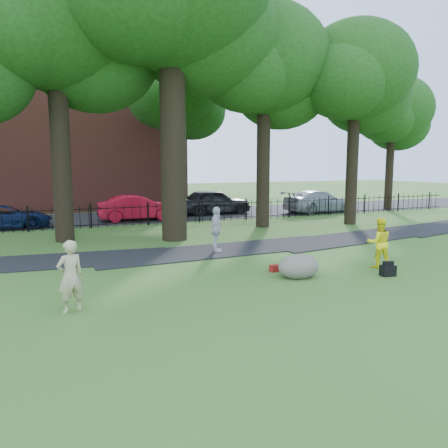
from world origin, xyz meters
name	(u,v)px	position (x,y,z in m)	size (l,w,h in m)	color
ground	(243,277)	(0.00, 0.00, 0.00)	(120.00, 120.00, 0.00)	#305E21
footpath	(223,250)	(1.00, 3.90, 0.00)	(36.00, 2.60, 0.03)	black
street	(133,217)	(0.00, 16.00, 0.00)	(80.00, 7.00, 0.02)	black
iron_fence	(148,214)	(0.00, 12.00, 0.60)	(44.00, 0.04, 1.20)	black
brick_building	(55,128)	(-4.00, 24.00, 6.00)	(18.00, 8.00, 12.00)	brown
tree_row	(174,57)	(0.52, 8.40, 8.15)	(26.82, 7.96, 12.42)	black
woman	(70,276)	(-4.94, -1.27, 0.83)	(0.61, 0.40, 1.66)	tan
man	(379,243)	(4.57, -0.67, 0.81)	(0.79, 0.62, 1.63)	#FFF115
pedestrian	(216,230)	(0.65, 3.68, 0.87)	(1.02, 0.43, 1.74)	silver
boulder	(299,265)	(1.51, -0.68, 0.37)	(1.28, 0.97, 0.75)	slate
backpack	(388,271)	(4.05, -1.64, 0.16)	(0.43, 0.27, 0.32)	black
red_bag	(275,268)	(1.19, 0.16, 0.11)	(0.31, 0.19, 0.21)	maroon
red_sedan	(138,208)	(-0.07, 14.24, 0.76)	(1.61, 4.61, 1.52)	#B60E24
navy_van	(5,217)	(-7.08, 13.51, 0.62)	(2.05, 4.45, 1.24)	#0E1B46
grey_car	(214,202)	(5.27, 15.42, 0.84)	(1.99, 4.94, 1.68)	black
silver_car	(318,202)	(12.28, 13.54, 0.76)	(2.13, 5.24, 1.52)	#9C9EA4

